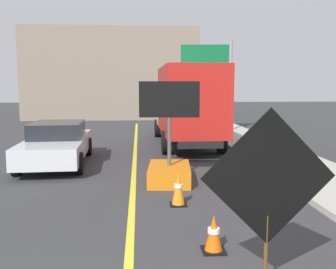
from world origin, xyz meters
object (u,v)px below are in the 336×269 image
pickup_car (57,143)px  traffic_cone_near_sign (214,234)px  box_truck (186,104)px  arrow_board_trailer (169,164)px  highway_guide_sign (216,70)px  traffic_cone_mid_lane (178,188)px  roadwork_sign (268,181)px

pickup_car → traffic_cone_near_sign: bearing=-61.5°
box_truck → traffic_cone_near_sign: (-0.90, -10.81, -1.53)m
arrow_board_trailer → traffic_cone_near_sign: arrow_board_trailer is taller
pickup_car → highway_guide_sign: highway_guide_sign is taller
traffic_cone_near_sign → traffic_cone_mid_lane: 2.40m
traffic_cone_near_sign → arrow_board_trailer: bearing=94.4°
traffic_cone_mid_lane → highway_guide_sign: bearing=75.3°
highway_guide_sign → traffic_cone_mid_lane: size_ratio=6.59×
traffic_cone_near_sign → pickup_car: bearing=118.5°
box_truck → highway_guide_sign: size_ratio=1.59×
box_truck → highway_guide_sign: 5.10m
traffic_cone_near_sign → highway_guide_sign: bearing=78.6°
roadwork_sign → box_truck: bearing=87.5°
highway_guide_sign → traffic_cone_mid_lane: highway_guide_sign is taller
roadwork_sign → traffic_cone_mid_lane: size_ratio=3.07×
box_truck → traffic_cone_mid_lane: (-1.21, -8.43, -1.44)m
arrow_board_trailer → traffic_cone_near_sign: size_ratio=4.57×
arrow_board_trailer → roadwork_sign: bearing=-83.1°
roadwork_sign → pickup_car: size_ratio=0.47×
roadwork_sign → highway_guide_sign: 16.85m
box_truck → highway_guide_sign: (2.14, 4.34, 1.60)m
arrow_board_trailer → box_truck: bearing=78.9°
box_truck → roadwork_sign: bearing=-92.5°
roadwork_sign → pickup_car: (-4.23, 8.50, -0.77)m
pickup_car → highway_guide_sign: (6.91, 8.03, 2.73)m
traffic_cone_near_sign → traffic_cone_mid_lane: (-0.31, 2.38, 0.08)m
roadwork_sign → highway_guide_sign: bearing=80.8°
roadwork_sign → arrow_board_trailer: arrow_board_trailer is taller
box_truck → highway_guide_sign: highway_guide_sign is taller
arrow_board_trailer → highway_guide_sign: (3.39, 10.71, 2.94)m
arrow_board_trailer → pickup_car: size_ratio=0.55×
pickup_car → roadwork_sign: bearing=-63.6°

